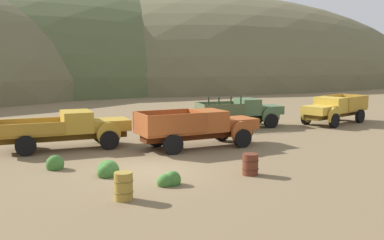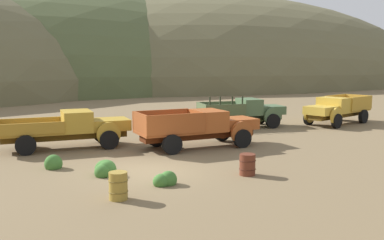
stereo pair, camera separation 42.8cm
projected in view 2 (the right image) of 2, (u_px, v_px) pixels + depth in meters
ground_plane at (148, 171)px, 17.88m from camera, size 300.00×300.00×0.00m
hill_far_right at (50, 83)px, 85.99m from camera, size 93.80×80.06×36.88m
hill_distant at (207, 81)px, 93.85m from camera, size 105.76×72.79×34.97m
truck_mustard at (75, 128)px, 22.57m from camera, size 6.66×3.22×1.89m
truck_oxide_orange at (206, 127)px, 22.81m from camera, size 6.50×2.91×1.91m
truck_weathered_green at (248, 112)px, 29.64m from camera, size 6.00×3.56×2.16m
truck_faded_yellow at (334, 110)px, 30.74m from camera, size 6.13×3.21×1.91m
oil_drum_by_truck at (118, 186)px, 14.15m from camera, size 0.64×0.64×0.90m
oil_drum_foreground at (247, 165)px, 17.19m from camera, size 0.66×0.66×0.83m
bush_back_edge at (54, 164)px, 18.25m from camera, size 0.74×0.66×0.75m
bush_near_barrel at (165, 180)px, 15.85m from camera, size 0.91×0.60×0.64m
bush_between_trucks at (105, 170)px, 17.23m from camera, size 0.99×1.07×0.75m
bush_front_left at (177, 134)px, 25.53m from camera, size 0.93×0.98×0.78m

